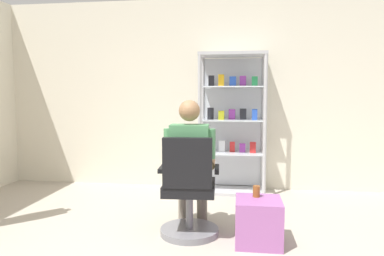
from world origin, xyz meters
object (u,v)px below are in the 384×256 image
at_px(office_chair, 189,196).
at_px(display_cabinet_main, 232,122).
at_px(storage_crate, 258,221).
at_px(tea_glass, 256,191).
at_px(seated_shopkeeper, 190,159).

bearing_deg(office_chair, display_cabinet_main, 77.65).
bearing_deg(display_cabinet_main, storage_crate, -81.12).
xyz_separation_m(display_cabinet_main, office_chair, (-0.37, -1.67, -0.57)).
height_order(office_chair, tea_glass, office_chair).
bearing_deg(tea_glass, seated_shopkeeper, 165.81).
bearing_deg(display_cabinet_main, office_chair, -102.35).
bearing_deg(seated_shopkeeper, tea_glass, -14.19).
distance_m(display_cabinet_main, seated_shopkeeper, 1.58).
bearing_deg(tea_glass, storage_crate, -77.63).
bearing_deg(display_cabinet_main, seated_shopkeeper, -103.94).
bearing_deg(office_chair, storage_crate, -6.67).
bearing_deg(tea_glass, display_cabinet_main, 98.72).
bearing_deg(storage_crate, office_chair, 173.33).
relative_size(display_cabinet_main, seated_shopkeeper, 1.47).
xyz_separation_m(seated_shopkeeper, tea_glass, (0.63, -0.16, -0.25)).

